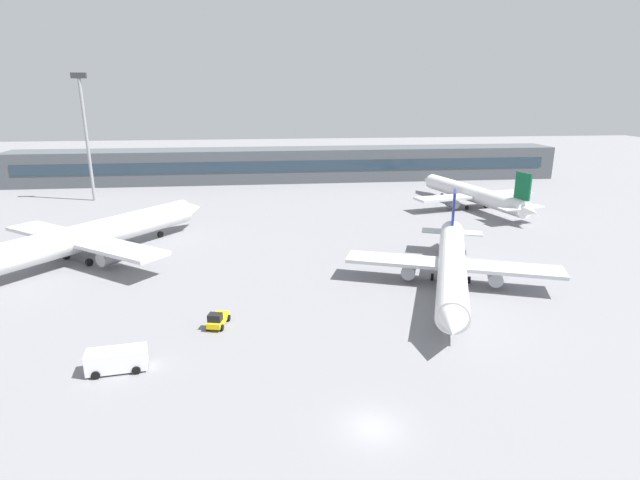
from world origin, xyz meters
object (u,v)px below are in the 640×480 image
Objects in this scene: airplane_far at (471,194)px; service_van_white at (117,360)px; airplane_near at (452,266)px; floodlight_tower_west at (86,129)px; airplane_mid at (90,236)px; baggage_tug_yellow at (217,320)px.

airplane_far is 84.70m from service_van_white.
airplane_near reaches higher than service_van_white.
airplane_near is at bearing -44.51° from floodlight_tower_west.
airplane_far is 86.82m from floodlight_tower_west.
floodlight_tower_west is at bearing 108.06° from service_van_white.
airplane_mid is 10.02× the size of baggage_tug_yellow.
airplane_mid reaches higher than airplane_far.
floodlight_tower_west reaches higher than airplane_near.
airplane_near is 52.94m from airplane_mid.
service_van_white is at bearing -133.96° from airplane_far.
service_van_white is (-58.78, -60.95, -1.88)m from airplane_far.
airplane_near is at bearing -115.48° from airplane_far.
airplane_near is 9.88× the size of baggage_tug_yellow.
baggage_tug_yellow is at bearing -164.66° from airplane_near.
airplane_mid reaches higher than baggage_tug_yellow.
airplane_mid is 76.28m from airplane_far.
service_van_white reaches higher than baggage_tug_yellow.
airplane_far is at bearing -11.30° from floodlight_tower_west.
service_van_white is (-8.30, -8.09, 0.31)m from baggage_tug_yellow.
baggage_tug_yellow is (-29.09, -7.98, -2.19)m from airplane_near.
floodlight_tower_west is (-84.15, 16.81, 13.19)m from airplane_far.
airplane_near is 7.03× the size of service_van_white.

